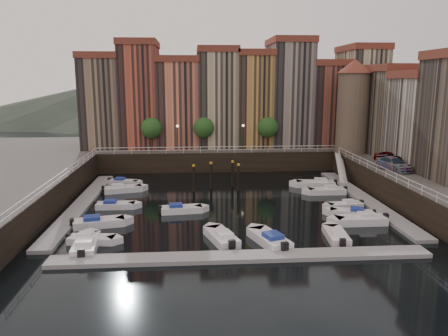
{
  "coord_description": "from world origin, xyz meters",
  "views": [
    {
      "loc": [
        -3.75,
        -49.02,
        13.74
      ],
      "look_at": [
        0.1,
        4.0,
        3.08
      ],
      "focal_mm": 35.0,
      "sensor_mm": 36.0,
      "label": 1
    }
  ],
  "objects": [
    {
      "name": "boat_left_2",
      "position": [
        -12.38,
        -2.21,
        0.34
      ],
      "size": [
        4.4,
        1.6,
        1.01
      ],
      "rotation": [
        0.0,
        0.0,
        0.0
      ],
      "color": "white",
      "rests_on": "ground"
    },
    {
      "name": "boat_near_1",
      "position": [
        -1.34,
        -13.14,
        0.39
      ],
      "size": [
        3.1,
        5.1,
        1.14
      ],
      "rotation": [
        0.0,
        0.0,
        1.87
      ],
      "color": "white",
      "rests_on": "ground"
    },
    {
      "name": "boat_left_1",
      "position": [
        -12.95,
        -8.25,
        0.39
      ],
      "size": [
        5.16,
        2.74,
        1.15
      ],
      "rotation": [
        0.0,
        0.0,
        0.2
      ],
      "color": "white",
      "rests_on": "ground"
    },
    {
      "name": "street_lamps",
      "position": [
        -1.0,
        17.2,
        5.9
      ],
      "size": [
        10.36,
        0.36,
        4.18
      ],
      "color": "black",
      "rests_on": "quay_far"
    },
    {
      "name": "mooring_pilings",
      "position": [
        -0.42,
        5.5,
        1.65
      ],
      "size": [
        6.01,
        2.75,
        3.78
      ],
      "color": "black",
      "rests_on": "ground"
    },
    {
      "name": "boat_right_4",
      "position": [
        12.46,
        5.88,
        0.41
      ],
      "size": [
        5.39,
        2.65,
        1.21
      ],
      "rotation": [
        0.0,
        0.0,
        2.99
      ],
      "color": "white",
      "rests_on": "ground"
    },
    {
      "name": "boat_extra_973",
      "position": [
        -5.15,
        -4.31,
        0.36
      ],
      "size": [
        4.68,
        2.15,
        1.05
      ],
      "rotation": [
        0.0,
        0.0,
        0.11
      ],
      "color": "white",
      "rests_on": "ground"
    },
    {
      "name": "promenade_trees",
      "position": [
        -1.33,
        18.2,
        6.58
      ],
      "size": [
        21.2,
        3.2,
        5.2
      ],
      "color": "black",
      "rests_on": "quay_far"
    },
    {
      "name": "dock_near",
      "position": [
        0.0,
        -17.0,
        0.17
      ],
      "size": [
        30.0,
        2.0,
        0.35
      ],
      "primitive_type": "cube",
      "color": "gray",
      "rests_on": "ground"
    },
    {
      "name": "boat_right_1",
      "position": [
        12.6,
        -6.94,
        0.35
      ],
      "size": [
        4.6,
        2.98,
        1.04
      ],
      "rotation": [
        0.0,
        0.0,
        2.79
      ],
      "color": "white",
      "rests_on": "ground"
    },
    {
      "name": "railings",
      "position": [
        0.0,
        4.88,
        3.79
      ],
      "size": [
        36.08,
        34.04,
        0.52
      ],
      "color": "white",
      "rests_on": "ground"
    },
    {
      "name": "boat_left_4",
      "position": [
        -13.23,
        9.17,
        0.33
      ],
      "size": [
        4.32,
        2.56,
        0.97
      ],
      "rotation": [
        0.0,
        0.0,
        -0.28
      ],
      "color": "white",
      "rests_on": "ground"
    },
    {
      "name": "far_terrace",
      "position": [
        3.31,
        23.5,
        10.95
      ],
      "size": [
        48.7,
        10.3,
        17.5
      ],
      "color": "#866D55",
      "rests_on": "quay_far"
    },
    {
      "name": "boat_near_3",
      "position": [
        8.77,
        -13.38,
        0.36
      ],
      "size": [
        2.04,
        4.66,
        1.05
      ],
      "rotation": [
        0.0,
        0.0,
        1.48
      ],
      "color": "white",
      "rests_on": "ground"
    },
    {
      "name": "right_terrace",
      "position": [
        26.5,
        3.8,
        9.56
      ],
      "size": [
        9.3,
        24.3,
        14.0
      ],
      "color": "#736857",
      "rests_on": "quay_right"
    },
    {
      "name": "boat_near_0",
      "position": [
        -12.7,
        -14.14,
        0.39
      ],
      "size": [
        2.27,
        5.18,
        1.17
      ],
      "rotation": [
        0.0,
        0.0,
        1.66
      ],
      "color": "white",
      "rests_on": "ground"
    },
    {
      "name": "corner_tower",
      "position": [
        20.0,
        14.5,
        10.19
      ],
      "size": [
        5.2,
        5.2,
        13.8
      ],
      "color": "#6B5B4C",
      "rests_on": "quay_right"
    },
    {
      "name": "quay_far",
      "position": [
        0.0,
        26.0,
        1.5
      ],
      "size": [
        80.0,
        20.0,
        3.0
      ],
      "primitive_type": "cube",
      "color": "black",
      "rests_on": "ground"
    },
    {
      "name": "boat_right_0",
      "position": [
        12.62,
        -9.38,
        0.4
      ],
      "size": [
        5.2,
        1.91,
        1.19
      ],
      "rotation": [
        0.0,
        0.0,
        3.15
      ],
      "color": "white",
      "rests_on": "ground"
    },
    {
      "name": "mountains",
      "position": [
        1.72,
        110.0,
        7.92
      ],
      "size": [
        145.0,
        100.0,
        18.0
      ],
      "color": "#2D382D",
      "rests_on": "ground"
    },
    {
      "name": "ground",
      "position": [
        0.0,
        0.0,
        0.0
      ],
      "size": [
        200.0,
        200.0,
        0.0
      ],
      "primitive_type": "plane",
      "color": "black",
      "rests_on": "ground"
    },
    {
      "name": "dock_left",
      "position": [
        -16.2,
        -1.0,
        0.17
      ],
      "size": [
        2.0,
        28.0,
        0.35
      ],
      "primitive_type": "cube",
      "color": "gray",
      "rests_on": "ground"
    },
    {
      "name": "car_a",
      "position": [
        21.81,
        4.99,
        3.8
      ],
      "size": [
        3.11,
        5.06,
        1.61
      ],
      "primitive_type": "imported",
      "rotation": [
        0.0,
        0.0,
        0.28
      ],
      "color": "gray",
      "rests_on": "quay_right"
    },
    {
      "name": "boat_near_2",
      "position": [
        2.73,
        -14.0,
        0.41
      ],
      "size": [
        3.42,
        5.4,
        1.21
      ],
      "rotation": [
        0.0,
        0.0,
        1.9
      ],
      "color": "white",
      "rests_on": "ground"
    },
    {
      "name": "gangway",
      "position": [
        17.1,
        10.0,
        1.92
      ],
      "size": [
        2.78,
        8.32,
        3.73
      ],
      "color": "white",
      "rests_on": "ground"
    },
    {
      "name": "car_b",
      "position": [
        21.56,
        2.6,
        3.67
      ],
      "size": [
        1.98,
        4.25,
        1.35
      ],
      "primitive_type": "imported",
      "rotation": [
        0.0,
        0.0,
        0.14
      ],
      "color": "gray",
      "rests_on": "quay_right"
    },
    {
      "name": "car_c",
      "position": [
        20.5,
        1.13,
        3.78
      ],
      "size": [
        3.37,
        5.71,
        1.55
      ],
      "primitive_type": "imported",
      "rotation": [
        0.0,
        0.0,
        0.24
      ],
      "color": "gray",
      "rests_on": "quay_right"
    },
    {
      "name": "boat_right_3",
      "position": [
        12.82,
        2.22,
        0.37
      ],
      "size": [
        4.81,
        1.82,
        1.1
      ],
      "rotation": [
        0.0,
        0.0,
        3.13
      ],
      "color": "white",
      "rests_on": "ground"
    },
    {
      "name": "dock_right",
      "position": [
        16.2,
        -1.0,
        0.17
      ],
      "size": [
        2.0,
        28.0,
        0.35
      ],
      "primitive_type": "cube",
      "color": "gray",
      "rests_on": "ground"
    },
    {
      "name": "boat_left_0",
      "position": [
        -12.64,
        -12.64,
        0.33
      ],
      "size": [
        4.3,
        1.99,
        0.97
      ],
      "rotation": [
        0.0,
        0.0,
        -0.12
      ],
      "color": "white",
      "rests_on": "ground"
    },
    {
      "name": "boat_left_3",
      "position": [
        -12.71,
        4.98,
        0.38
      ],
      "size": [
        5.02,
        2.86,
        1.12
      ],
      "rotation": [
        0.0,
        0.0,
        0.25
      ],
      "color": "white",
      "rests_on": "ground"
    },
    {
      "name": "boat_right_2",
      "position": [
        12.95,
        -3.92,
        0.32
      ],
      "size": [
        4.18,
        1.99,
        0.94
      ],
      "rotation": [
        0.0,
        0.0,
        3.27
      ],
      "color": "white",
      "rests_on": "ground"
    }
  ]
}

